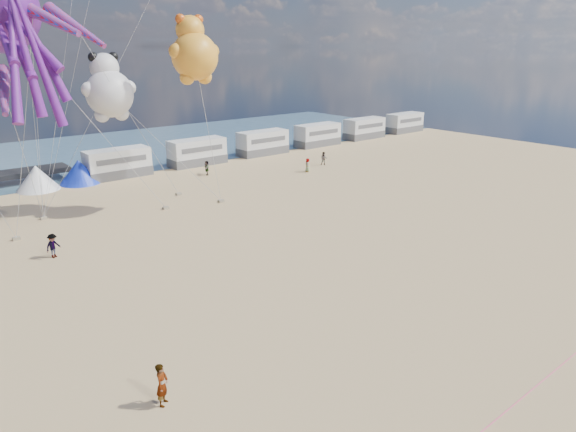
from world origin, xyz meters
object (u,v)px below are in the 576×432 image
object	(u,v)px
motorhome_2	(263,143)
sandbag_d	(179,194)
motorhome_1	(197,152)
beachgoer_4	(207,168)
standing_person	(162,385)
windsock_right	(4,92)
tent_white	(37,178)
motorhome_3	(318,135)
windsock_mid	(76,27)
sandbag_e	(44,218)
sandbag_c	(221,201)
kite_panda	(110,94)
motorhome_0	(118,163)
beachgoer_2	(53,246)
windsock_left	(33,11)
motorhome_5	(404,123)
sandbag_a	(16,239)
tent_blue	(79,172)
motorhome_4	(364,128)
kite_teddy_orange	(195,56)
sandbag_b	(166,208)
beachgoer_0	(308,165)
beachgoer_1	(324,159)

from	to	relation	value
motorhome_2	sandbag_d	xyz separation A→B (m)	(-17.46, -10.26, -1.39)
motorhome_1	beachgoer_4	distance (m)	5.43
standing_person	windsock_right	bearing A→B (deg)	48.00
tent_white	beachgoer_4	size ratio (longest dim) A/B	2.63
motorhome_3	windsock_mid	bearing A→B (deg)	-159.92
sandbag_e	windsock_mid	distance (m)	15.07
sandbag_c	standing_person	bearing A→B (deg)	-127.05
kite_panda	windsock_mid	bearing A→B (deg)	-122.65
motorhome_0	beachgoer_2	bearing A→B (deg)	-122.72
standing_person	motorhome_0	bearing A→B (deg)	27.83
beachgoer_2	windsock_left	xyz separation A→B (m)	(1.33, 1.70, 14.36)
motorhome_5	windsock_right	world-z (taller)	windsock_right
beachgoer_4	motorhome_2	bearing A→B (deg)	141.58
standing_person	sandbag_c	bearing A→B (deg)	10.43
sandbag_d	windsock_left	xyz separation A→B (m)	(-12.06, -6.49, 15.06)
sandbag_c	windsock_left	bearing A→B (deg)	-171.68
motorhome_5	sandbag_e	bearing A→B (deg)	-170.44
tent_white	sandbag_e	bearing A→B (deg)	-102.65
standing_person	kite_panda	distance (m)	28.42
motorhome_1	windsock_mid	size ratio (longest dim) A/B	1.08
sandbag_d	windsock_right	size ratio (longest dim) A/B	0.11
beachgoer_2	motorhome_2	bearing A→B (deg)	5.72
motorhome_0	sandbag_a	world-z (taller)	motorhome_0
tent_blue	beachgoer_2	bearing A→B (deg)	-113.06
motorhome_4	kite_panda	distance (m)	44.23
sandbag_d	windsock_left	world-z (taller)	windsock_left
motorhome_1	kite_teddy_orange	xyz separation A→B (m)	(-8.31, -15.27, 10.91)
sandbag_b	windsock_right	xyz separation A→B (m)	(-11.75, -4.68, 10.55)
windsock_left	windsock_right	distance (m)	5.41
motorhome_4	kite_teddy_orange	size ratio (longest dim) A/B	1.06
motorhome_0	windsock_right	xyz separation A→B (m)	(-13.14, -18.16, 9.16)
motorhome_1	windsock_mid	bearing A→B (deg)	-141.69
beachgoer_2	standing_person	bearing A→B (deg)	-118.75
standing_person	sandbag_c	size ratio (longest dim) A/B	3.56
sandbag_e	kite_teddy_orange	size ratio (longest dim) A/B	0.08
beachgoer_0	motorhome_5	bearing A→B (deg)	148.37
motorhome_5	kite_teddy_orange	size ratio (longest dim) A/B	1.06
sandbag_c	sandbag_d	world-z (taller)	same
beachgoer_0	windsock_mid	size ratio (longest dim) A/B	0.25
windsock_mid	kite_teddy_orange	bearing A→B (deg)	-35.48
motorhome_1	windsock_left	bearing A→B (deg)	-140.09
sandbag_a	beachgoer_1	bearing A→B (deg)	6.39
motorhome_1	motorhome_4	bearing A→B (deg)	0.00
motorhome_2	windsock_mid	world-z (taller)	windsock_mid
beachgoer_4	windsock_right	xyz separation A→B (m)	(-20.85, -13.09, 9.90)
beachgoer_0	beachgoer_2	size ratio (longest dim) A/B	0.92
sandbag_a	sandbag_e	bearing A→B (deg)	52.46
motorhome_2	windsock_right	size ratio (longest dim) A/B	1.43
sandbag_e	sandbag_b	bearing A→B (deg)	-23.19
beachgoer_1	windsock_right	xyz separation A→B (m)	(-33.80, -8.54, 9.88)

